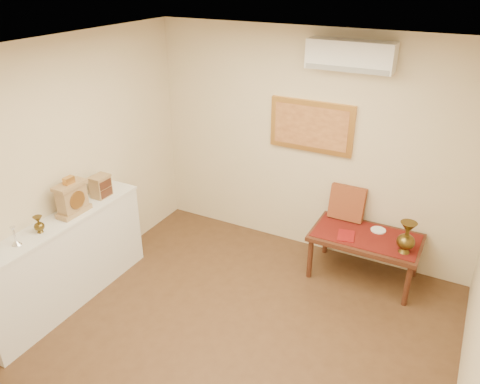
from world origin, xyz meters
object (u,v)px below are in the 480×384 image
Objects in this scene: display_ledge at (66,262)px; low_table at (366,241)px; wooden_chest at (101,186)px; brass_urn_tall at (407,234)px; mantel_clock at (72,198)px.

display_ledge reaches higher than low_table.
display_ledge is 1.68× the size of low_table.
display_ledge is at bearing -90.60° from wooden_chest.
mantel_clock reaches higher than brass_urn_tall.
mantel_clock reaches higher than wooden_chest.
low_table is (-0.43, 0.15, -0.29)m from brass_urn_tall.
brass_urn_tall is 3.46m from mantel_clock.
low_table is at bearing 32.45° from mantel_clock.
mantel_clock reaches higher than display_ledge.
wooden_chest is at bearing 93.30° from mantel_clock.
mantel_clock is 0.34× the size of low_table.
brass_urn_tall is at bearing 26.49° from mantel_clock.
brass_urn_tall reaches higher than low_table.
wooden_chest is (0.01, 0.63, 0.61)m from display_ledge.
mantel_clock is at bearing -86.70° from wooden_chest.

